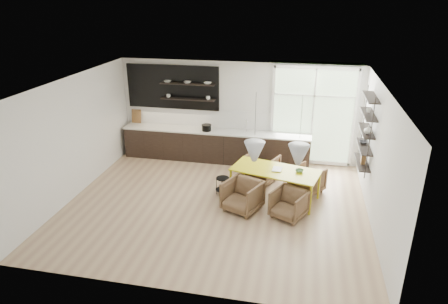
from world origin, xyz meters
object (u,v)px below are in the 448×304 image
dining_table (275,172)px  armchair_back_right (307,180)px  wire_stool (223,184)px  armchair_back_left (261,168)px  armchair_front_left (242,196)px  armchair_front_right (289,204)px

dining_table → armchair_back_right: size_ratio=3.05×
armchair_back_right → wire_stool: 2.13m
armchair_back_right → wire_stool: bearing=50.4°
wire_stool → armchair_back_left: bearing=48.3°
armchair_back_right → armchair_front_left: armchair_front_left is taller
armchair_front_left → dining_table: bearing=70.8°
armchair_front_right → wire_stool: size_ratio=1.60×
dining_table → wire_stool: size_ratio=5.03×
dining_table → armchair_front_right: (0.39, -0.83, -0.38)m
armchair_back_left → armchair_front_left: (-0.24, -1.62, -0.01)m
armchair_back_left → wire_stool: bearing=71.6°
armchair_back_right → armchair_front_left: 1.90m
dining_table → wire_stool: dining_table is taller
armchair_back_right → armchair_front_right: bearing=109.0°
armchair_back_right → armchair_back_left: bearing=17.3°
armchair_back_right → wire_stool: (-2.06, -0.55, -0.05)m
dining_table → armchair_front_left: bearing=-118.9°
armchair_front_left → wire_stool: bearing=155.8°
dining_table → armchair_back_left: dining_table is taller
armchair_back_right → armchair_front_left: size_ratio=0.92×
armchair_front_left → armchair_back_right: bearing=63.7°
armchair_back_right → armchair_front_right: (-0.39, -1.33, -0.01)m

